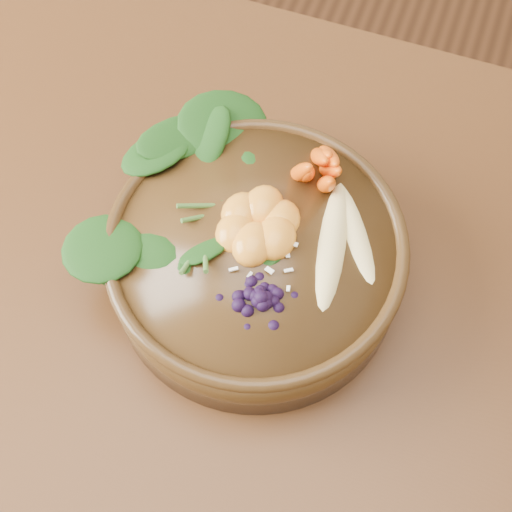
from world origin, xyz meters
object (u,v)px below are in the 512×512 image
Objects in this scene: dining_table at (220,402)px; banana_halves at (346,232)px; carrot_cluster at (311,150)px; blueberry_pile at (259,291)px; mandarin_cluster at (258,217)px; stoneware_bowl at (256,261)px; kale_heap at (209,176)px.

banana_halves is at bearing 60.78° from dining_table.
carrot_cluster is 0.48× the size of banana_halves.
blueberry_pile is (0.00, -0.14, -0.02)m from carrot_cluster.
mandarin_cluster reaches higher than dining_table.
banana_halves is 1.24× the size of blueberry_pile.
banana_halves is 1.81× the size of mandarin_cluster.
stoneware_bowl is at bearing 112.59° from blueberry_pile.
dining_table is at bearing -138.95° from banana_halves.
kale_heap is (-0.06, 0.04, 0.06)m from stoneware_bowl.
blueberry_pile is (-0.05, -0.08, 0.01)m from banana_halves.
carrot_cluster is at bearing 90.18° from blueberry_pile.
stoneware_bowl is 1.74× the size of banana_halves.
mandarin_cluster reaches higher than banana_halves.
mandarin_cluster is (-0.00, 0.12, 0.18)m from dining_table.
dining_table is at bearing -68.53° from kale_heap.
dining_table is at bearing -114.92° from blueberry_pile.
kale_heap is 0.12m from blueberry_pile.
stoneware_bowl is at bearing -177.26° from banana_halves.
dining_table is 5.93× the size of stoneware_bowl.
stoneware_bowl is 0.09m from kale_heap.
blueberry_pile reaches higher than stoneware_bowl.
mandarin_cluster is at bearing -129.81° from carrot_cluster.
kale_heap reaches higher than stoneware_bowl.
carrot_cluster reaches higher than dining_table.
mandarin_cluster reaches higher than stoneware_bowl.
kale_heap reaches higher than mandarin_cluster.
mandarin_cluster is at bearing 170.25° from banana_halves.
kale_heap is at bearing 156.45° from banana_halves.
dining_table is at bearing -89.34° from mandarin_cluster.
mandarin_cluster is (-0.08, -0.01, 0.00)m from banana_halves.
dining_table is 9.05× the size of kale_heap.
carrot_cluster is 0.60× the size of blueberry_pile.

